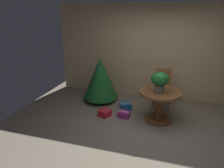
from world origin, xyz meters
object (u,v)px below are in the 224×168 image
object	(u,v)px
flower_vase	(160,80)
gift_box_blue	(125,106)
gift_box_red	(105,113)
wooden_chair_far	(163,86)
round_dining_table	(160,100)
gift_box_purple	(124,114)
holiday_tree	(100,78)

from	to	relation	value
flower_vase	gift_box_blue	bearing A→B (deg)	153.14
flower_vase	gift_box_red	size ratio (longest dim) A/B	1.41
flower_vase	wooden_chair_far	size ratio (longest dim) A/B	0.46
round_dining_table	flower_vase	world-z (taller)	flower_vase
flower_vase	wooden_chair_far	xyz separation A→B (m)	(0.03, 0.94, -0.44)
wooden_chair_far	round_dining_table	bearing A→B (deg)	-90.00
wooden_chair_far	gift_box_red	size ratio (longest dim) A/B	3.04
gift_box_blue	flower_vase	bearing A→B (deg)	-26.86
gift_box_blue	gift_box_purple	world-z (taller)	gift_box_blue
flower_vase	holiday_tree	size ratio (longest dim) A/B	0.37
holiday_tree	gift_box_purple	distance (m)	1.29
flower_vase	wooden_chair_far	bearing A→B (deg)	88.35
holiday_tree	gift_box_red	world-z (taller)	holiday_tree
round_dining_table	gift_box_blue	bearing A→B (deg)	158.03
gift_box_blue	gift_box_red	bearing A→B (deg)	-127.30
round_dining_table	gift_box_blue	xyz separation A→B (m)	(-0.86, 0.35, -0.41)
wooden_chair_far	gift_box_blue	xyz separation A→B (m)	(-0.86, -0.52, -0.47)
wooden_chair_far	gift_box_purple	world-z (taller)	wooden_chair_far
round_dining_table	gift_box_purple	size ratio (longest dim) A/B	3.39
gift_box_purple	round_dining_table	bearing A→B (deg)	7.22
holiday_tree	gift_box_red	xyz separation A→B (m)	(0.40, -0.83, -0.60)
flower_vase	gift_box_red	world-z (taller)	flower_vase
gift_box_red	flower_vase	bearing A→B (deg)	4.09
round_dining_table	gift_box_purple	xyz separation A→B (m)	(-0.79, -0.10, -0.42)
holiday_tree	gift_box_blue	size ratio (longest dim) A/B	3.42
flower_vase	gift_box_blue	distance (m)	1.30
round_dining_table	wooden_chair_far	bearing A→B (deg)	90.00
wooden_chair_far	gift_box_blue	distance (m)	1.11
holiday_tree	flower_vase	bearing A→B (deg)	-24.69
gift_box_blue	gift_box_red	distance (m)	0.64
flower_vase	holiday_tree	distance (m)	1.81
flower_vase	gift_box_purple	bearing A→B (deg)	-178.09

